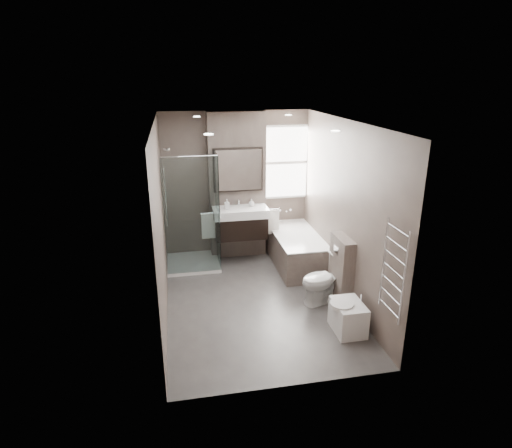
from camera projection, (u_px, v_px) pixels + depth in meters
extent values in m
cube|color=#474341|center=(256.00, 301.00, 6.39)|extent=(2.65, 3.85, 0.05)
cube|color=silver|center=(256.00, 120.00, 5.51)|extent=(2.65, 3.85, 0.05)
cube|color=#63544C|center=(236.00, 184.00, 7.73)|extent=(2.65, 0.05, 2.60)
cube|color=#63544C|center=(294.00, 279.00, 4.17)|extent=(2.65, 0.05, 2.60)
cube|color=#63544C|center=(159.00, 223.00, 5.71)|extent=(0.05, 3.85, 2.60)
cube|color=#63544C|center=(346.00, 212.00, 6.19)|extent=(0.05, 3.85, 2.60)
cube|color=#5D5149|center=(237.00, 186.00, 7.59)|extent=(1.00, 0.25, 2.60)
cube|color=black|center=(241.00, 227.00, 7.48)|extent=(0.90, 0.45, 0.38)
cube|color=white|center=(240.00, 212.00, 7.39)|extent=(0.95, 0.47, 0.15)
cylinder|color=silver|center=(239.00, 202.00, 7.51)|extent=(0.03, 0.03, 0.12)
cylinder|color=silver|center=(239.00, 200.00, 7.43)|extent=(0.02, 0.12, 0.02)
cube|color=black|center=(238.00, 170.00, 7.34)|extent=(0.86, 0.06, 0.76)
cube|color=white|center=(238.00, 170.00, 7.30)|extent=(0.80, 0.02, 0.70)
cube|color=white|center=(209.00, 226.00, 7.34)|extent=(0.24, 0.06, 0.44)
cube|color=white|center=(272.00, 222.00, 7.54)|extent=(0.24, 0.06, 0.44)
cube|color=white|center=(193.00, 263.00, 7.56)|extent=(0.90, 0.90, 0.06)
cube|color=white|center=(192.00, 217.00, 6.82)|extent=(0.88, 0.01, 1.94)
cube|color=white|center=(217.00, 207.00, 7.31)|extent=(0.01, 0.88, 1.94)
cylinder|color=silver|center=(166.00, 197.00, 7.08)|extent=(0.02, 0.02, 1.00)
cube|color=#5D5149|center=(296.00, 250.00, 7.47)|extent=(0.75, 1.60, 0.55)
cube|color=white|center=(296.00, 235.00, 7.38)|extent=(0.75, 1.60, 0.03)
cube|color=white|center=(296.00, 239.00, 7.40)|extent=(0.61, 1.42, 0.12)
cube|color=white|center=(285.00, 162.00, 7.73)|extent=(0.98, 0.04, 1.33)
cube|color=white|center=(285.00, 163.00, 7.70)|extent=(0.90, 0.01, 1.25)
cube|color=white|center=(286.00, 163.00, 7.70)|extent=(0.90, 0.01, 0.05)
imported|color=white|center=(324.00, 279.00, 6.22)|extent=(0.79, 0.58, 0.72)
cube|color=#5D5149|center=(341.00, 270.00, 6.20)|extent=(0.18, 0.55, 1.00)
cube|color=silver|center=(336.00, 250.00, 6.08)|extent=(0.01, 0.16, 0.11)
cube|color=white|center=(348.00, 317.00, 5.55)|extent=(0.36, 0.50, 0.40)
cylinder|color=white|center=(342.00, 305.00, 5.46)|extent=(0.30, 0.30, 0.05)
cylinder|color=silver|center=(361.00, 297.00, 5.48)|extent=(0.02, 0.02, 0.10)
cylinder|color=silver|center=(404.00, 280.00, 4.54)|extent=(0.03, 0.03, 1.10)
cylinder|color=silver|center=(384.00, 262.00, 4.96)|extent=(0.03, 0.03, 1.10)
cube|color=silver|center=(394.00, 271.00, 4.75)|extent=(0.02, 0.46, 1.00)
imported|color=white|center=(227.00, 204.00, 7.28)|extent=(0.08, 0.08, 0.18)
imported|color=white|center=(251.00, 203.00, 7.45)|extent=(0.10, 0.10, 0.13)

